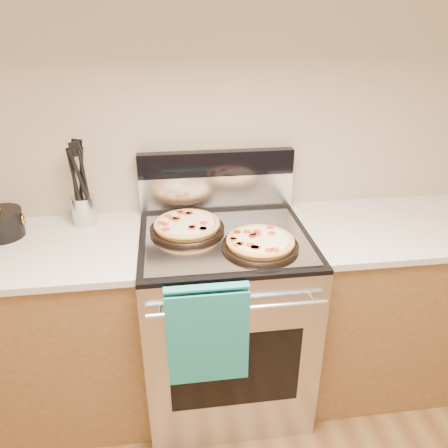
{
  "coord_description": "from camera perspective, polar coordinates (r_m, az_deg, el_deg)",
  "views": [
    {
      "loc": [
        -0.24,
        -0.06,
        1.82
      ],
      "look_at": [
        -0.02,
        1.55,
        1.03
      ],
      "focal_mm": 35.0,
      "sensor_mm": 36.0,
      "label": 1
    }
  ],
  "objects": [
    {
      "name": "countertop_right",
      "position": [
        2.27,
        22.65,
        -0.31
      ],
      "size": [
        1.02,
        0.64,
        0.03
      ],
      "primitive_type": "cube",
      "color": "beige",
      "rests_on": "cabinet_right"
    },
    {
      "name": "utensil_crock",
      "position": [
        2.16,
        -17.8,
        1.74
      ],
      "size": [
        0.15,
        0.15,
        0.14
      ],
      "primitive_type": "cylinder",
      "rotation": [
        0.0,
        0.0,
        0.4
      ],
      "color": "silver",
      "rests_on": "countertop_left"
    },
    {
      "name": "cooktop",
      "position": [
        1.95,
        0.14,
        -1.87
      ],
      "size": [
        0.76,
        0.68,
        0.02
      ],
      "primitive_type": "cube",
      "color": "black",
      "rests_on": "range_body"
    },
    {
      "name": "backsplash_lower",
      "position": [
        2.19,
        -0.97,
        4.22
      ],
      "size": [
        0.76,
        0.06,
        0.18
      ],
      "primitive_type": "cube",
      "color": "silver",
      "rests_on": "cooktop"
    },
    {
      "name": "range_body",
      "position": [
        2.21,
        0.12,
        -12.49
      ],
      "size": [
        0.76,
        0.68,
        0.9
      ],
      "primitive_type": "cube",
      "color": "#B7B7BC",
      "rests_on": "ground"
    },
    {
      "name": "backsplash_upper",
      "position": [
        2.14,
        -1.0,
        7.95
      ],
      "size": [
        0.76,
        0.06,
        0.12
      ],
      "primitive_type": "cube",
      "color": "black",
      "rests_on": "backsplash_lower"
    },
    {
      "name": "pepperoni_pizza_front",
      "position": [
        1.84,
        4.76,
        -2.45
      ],
      "size": [
        0.35,
        0.35,
        0.04
      ],
      "primitive_type": null,
      "rotation": [
        0.0,
        0.0,
        -0.09
      ],
      "color": "#B27836",
      "rests_on": "foil_sheet"
    },
    {
      "name": "cabinet_left",
      "position": [
        2.31,
        -22.75,
        -13.11
      ],
      "size": [
        1.0,
        0.62,
        0.88
      ],
      "primitive_type": "cube",
      "color": "brown",
      "rests_on": "ground"
    },
    {
      "name": "oven_window",
      "position": [
        1.96,
        1.53,
        -18.55
      ],
      "size": [
        0.56,
        0.01,
        0.4
      ],
      "primitive_type": "cube",
      "color": "black",
      "rests_on": "range_body"
    },
    {
      "name": "dish_towel",
      "position": [
        1.75,
        -2.16,
        -13.99
      ],
      "size": [
        0.32,
        0.05,
        0.42
      ],
      "primitive_type": null,
      "color": "#1A8671",
      "rests_on": "oven_handle"
    },
    {
      "name": "oven_handle",
      "position": [
        1.7,
        1.89,
        -11.06
      ],
      "size": [
        0.7,
        0.03,
        0.03
      ],
      "primitive_type": "cylinder",
      "rotation": [
        0.0,
        1.57,
        0.0
      ],
      "color": "silver",
      "rests_on": "range_body"
    },
    {
      "name": "wall_back",
      "position": [
        2.13,
        -1.17,
        13.15
      ],
      "size": [
        4.0,
        0.0,
        4.0
      ],
      "primitive_type": "plane",
      "rotation": [
        1.57,
        0.0,
        0.0
      ],
      "color": "tan",
      "rests_on": "ground"
    },
    {
      "name": "pepperoni_pizza_back",
      "position": [
        1.98,
        -4.84,
        -0.25
      ],
      "size": [
        0.34,
        0.34,
        0.04
      ],
      "primitive_type": null,
      "rotation": [
        0.0,
        0.0,
        -0.02
      ],
      "color": "#B27836",
      "rests_on": "foil_sheet"
    },
    {
      "name": "countertop_left",
      "position": [
        2.07,
        -24.88,
        -3.21
      ],
      "size": [
        1.02,
        0.64,
        0.03
      ],
      "primitive_type": "cube",
      "color": "beige",
      "rests_on": "cabinet_left"
    },
    {
      "name": "cabinet_right",
      "position": [
        2.49,
        20.85,
        -9.75
      ],
      "size": [
        1.0,
        0.62,
        0.88
      ],
      "primitive_type": "cube",
      "color": "brown",
      "rests_on": "ground"
    },
    {
      "name": "foil_sheet",
      "position": [
        1.92,
        0.26,
        -1.95
      ],
      "size": [
        0.7,
        0.55,
        0.01
      ],
      "primitive_type": "cube",
      "color": "gray",
      "rests_on": "cooktop"
    },
    {
      "name": "saucepan",
      "position": [
        2.18,
        -27.08,
        -0.11
      ],
      "size": [
        0.2,
        0.2,
        0.11
      ],
      "primitive_type": "cylinder",
      "rotation": [
        0.0,
        0.0,
        0.06
      ],
      "color": "black",
      "rests_on": "countertop_left"
    }
  ]
}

